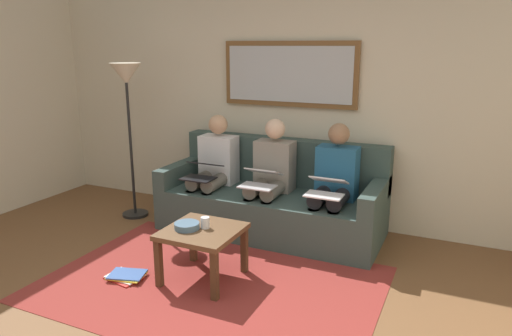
{
  "coord_description": "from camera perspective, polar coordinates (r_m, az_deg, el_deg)",
  "views": [
    {
      "loc": [
        -1.73,
        2.06,
        1.84
      ],
      "look_at": [
        0.0,
        -1.7,
        0.75
      ],
      "focal_mm": 32.96,
      "sensor_mm": 36.0,
      "label": 1
    }
  ],
  "objects": [
    {
      "name": "coffee_table",
      "position": [
        3.79,
        -6.54,
        -8.34
      ],
      "size": [
        0.58,
        0.58,
        0.43
      ],
      "color": "brown",
      "rests_on": "ground_plane"
    },
    {
      "name": "laptop_white",
      "position": [
        4.2,
        8.59,
        -2.26
      ],
      "size": [
        0.32,
        0.34,
        0.15
      ],
      "color": "white"
    },
    {
      "name": "person_middle",
      "position": [
        4.63,
        1.81,
        -0.7
      ],
      "size": [
        0.38,
        0.58,
        1.14
      ],
      "color": "gray",
      "rests_on": "couch"
    },
    {
      "name": "wall_rear",
      "position": [
        5.01,
        4.36,
        8.49
      ],
      "size": [
        6.0,
        0.12,
        2.6
      ],
      "primitive_type": "cube",
      "color": "beige",
      "rests_on": "ground_plane"
    },
    {
      "name": "magazine_stack",
      "position": [
        4.04,
        -15.53,
        -12.5
      ],
      "size": [
        0.34,
        0.27,
        0.04
      ],
      "color": "red",
      "rests_on": "ground_plane"
    },
    {
      "name": "laptop_black",
      "position": [
        4.7,
        -6.54,
        -0.28
      ],
      "size": [
        0.31,
        0.37,
        0.16
      ],
      "color": "black"
    },
    {
      "name": "person_left",
      "position": [
        4.43,
        9.45,
        -1.61
      ],
      "size": [
        0.38,
        0.58,
        1.14
      ],
      "color": "#235B84",
      "rests_on": "couch"
    },
    {
      "name": "standing_lamp",
      "position": [
        5.13,
        -15.39,
        8.97
      ],
      "size": [
        0.32,
        0.32,
        1.66
      ],
      "color": "black",
      "rests_on": "ground_plane"
    },
    {
      "name": "bowl",
      "position": [
        3.77,
        -8.39,
        -6.96
      ],
      "size": [
        0.2,
        0.2,
        0.05
      ],
      "primitive_type": "cylinder",
      "color": "slate",
      "rests_on": "coffee_table"
    },
    {
      "name": "couch",
      "position": [
        4.78,
        2.1,
        -3.94
      ],
      "size": [
        2.2,
        0.9,
        0.9
      ],
      "color": "#384C47",
      "rests_on": "ground_plane"
    },
    {
      "name": "framed_mirror",
      "position": [
        4.9,
        4.03,
        11.3
      ],
      "size": [
        1.44,
        0.05,
        0.66
      ],
      "color": "brown"
    },
    {
      "name": "cup",
      "position": [
        3.76,
        -6.19,
        -6.6
      ],
      "size": [
        0.07,
        0.07,
        0.09
      ],
      "primitive_type": "cylinder",
      "color": "silver",
      "rests_on": "coffee_table"
    },
    {
      "name": "area_rug",
      "position": [
        3.85,
        -5.45,
        -13.77
      ],
      "size": [
        2.6,
        1.8,
        0.01
      ],
      "primitive_type": "cube",
      "color": "maroon",
      "rests_on": "ground_plane"
    },
    {
      "name": "person_right",
      "position": [
        4.91,
        -5.09,
        0.14
      ],
      "size": [
        0.38,
        0.58,
        1.14
      ],
      "color": "silver",
      "rests_on": "couch"
    },
    {
      "name": "laptop_silver",
      "position": [
        4.42,
        0.61,
        -1.22
      ],
      "size": [
        0.33,
        0.36,
        0.16
      ],
      "color": "silver"
    }
  ]
}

